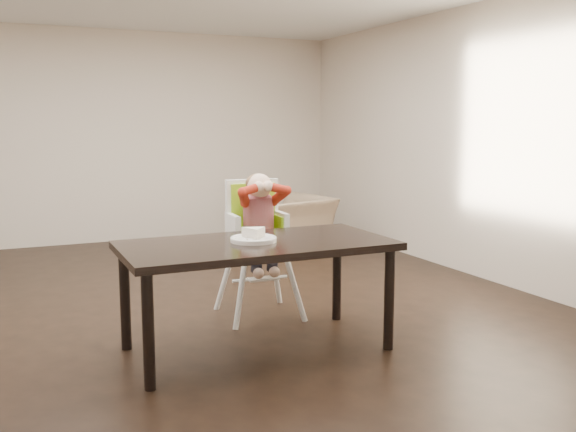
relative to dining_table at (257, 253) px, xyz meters
name	(u,v)px	position (x,y,z in m)	size (l,w,h in m)	color
ground	(188,313)	(-0.21, 1.00, -0.67)	(7.00, 7.00, 0.00)	black
room_walls	(183,82)	(-0.21, 1.00, 1.18)	(6.02, 7.02, 2.71)	beige
dining_table	(257,253)	(0.00, 0.00, 0.00)	(1.80, 0.90, 0.75)	black
high_chair	(258,216)	(0.30, 0.74, 0.14)	(0.51, 0.51, 1.15)	white
plate	(254,237)	(-0.01, 0.03, 0.11)	(0.41, 0.41, 0.09)	white
armchair	(284,216)	(1.50, 2.93, -0.23)	(1.01, 0.66, 0.88)	#957B5E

